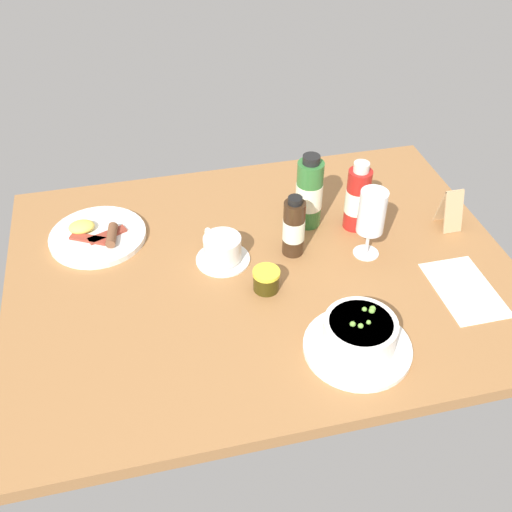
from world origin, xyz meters
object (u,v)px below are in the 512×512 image
Objects in this scene: sauce_bottle_green at (309,193)px; sauce_bottle_red at (357,198)px; coffee_cup at (222,249)px; sauce_bottle_brown at (294,228)px; wine_glass at (372,215)px; jam_jar at (266,280)px; menu_card at (451,208)px; breakfast_plate at (97,235)px; cutlery_setting at (464,287)px; porridge_bowl at (359,337)px.

sauce_bottle_green reaches higher than sauce_bottle_red.
sauce_bottle_brown reaches higher than coffee_cup.
wine_glass reaches higher than jam_jar.
sauce_bottle_red reaches higher than wine_glass.
menu_card is (47.40, 11.39, 2.53)cm from jam_jar.
jam_jar is 48.81cm from menu_card.
breakfast_plate is at bearing 173.78° from sauce_bottle_green.
cutlery_setting is 52.34cm from coffee_cup.
porridge_bowl is 30.23cm from cutlery_setting.
breakfast_plate is (-74.86, 35.10, 0.70)cm from cutlery_setting.
coffee_cup is 33.30cm from wine_glass.
sauce_bottle_red is at bearing 70.48° from porridge_bowl.
sauce_bottle_brown is 0.81× the size of sauce_bottle_green.
menu_card is (38.60, 0.96, -1.87)cm from sauce_bottle_brown.
wine_glass is 0.90× the size of sauce_bottle_green.
sauce_bottle_red is at bearing 8.81° from coffee_cup.
jam_jar is at bearing -166.49° from menu_card.
sauce_bottle_brown is at bearing 49.86° from jam_jar.
menu_card reaches higher than porridge_bowl.
coffee_cup is 24.67cm from sauce_bottle_green.
sauce_bottle_red is (32.91, 5.10, 4.88)cm from coffee_cup.
coffee_cup is at bearing -179.90° from menu_card.
porridge_bowl is 3.58× the size of jam_jar.
sauce_bottle_red is 1.72× the size of menu_card.
sauce_bottle_brown reaches higher than breakfast_plate.
wine_glass is 2.88× the size of jam_jar.
jam_jar is at bearing -36.77° from breakfast_plate.
breakfast_plate is at bearing 160.66° from sauce_bottle_brown.
porridge_bowl is 2.04× the size of menu_card.
sauce_bottle_green reaches higher than coffee_cup.
coffee_cup is 2.19× the size of jam_jar.
sauce_bottle_red is 22.41cm from menu_card.
sauce_bottle_green is (15.21, 20.11, 6.06)cm from jam_jar.
jam_jar is at bearing -166.17° from wine_glass.
sauce_bottle_brown is 38.66cm from menu_card.
sauce_bottle_green is at bearing 124.36° from wine_glass.
sauce_bottle_red is at bearing -19.43° from sauce_bottle_green.
coffee_cup is at bearing 122.40° from jam_jar.
sauce_bottle_brown is (15.96, -0.86, 3.84)cm from coffee_cup.
jam_jar reaches higher than cutlery_setting.
menu_card is at bearing 1.42° from sauce_bottle_brown.
porridge_bowl is 1.24× the size of wine_glass.
sauce_bottle_brown is 0.86× the size of sauce_bottle_red.
breakfast_plate is (-58.90, 19.39, -9.87)cm from wine_glass.
sauce_bottle_green is 1.83× the size of menu_card.
porridge_bowl is at bearing -109.52° from sauce_bottle_red.
menu_card is (6.65, 21.00, 4.75)cm from cutlery_setting.
jam_jar is at bearing -147.51° from sauce_bottle_red.
cutlery_setting is at bearing -23.57° from coffee_cup.
jam_jar is 0.39× the size of sauce_bottle_brown.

